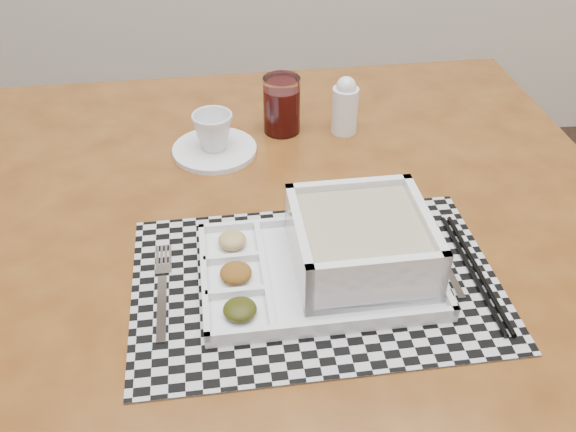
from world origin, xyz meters
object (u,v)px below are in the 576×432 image
(cup, at_px, (213,131))
(creamer_bottle, at_px, (345,106))
(serving_tray, at_px, (347,252))
(dining_table, at_px, (292,266))
(juice_glass, at_px, (282,107))

(cup, bearing_deg, creamer_bottle, 0.58)
(serving_tray, bearing_deg, dining_table, 120.38)
(dining_table, relative_size, serving_tray, 3.46)
(serving_tray, height_order, cup, serving_tray)
(serving_tray, height_order, creamer_bottle, creamer_bottle)
(dining_table, distance_m, cup, 0.28)
(juice_glass, height_order, creamer_bottle, creamer_bottle)
(dining_table, relative_size, juice_glass, 10.75)
(serving_tray, distance_m, cup, 0.38)
(serving_tray, height_order, juice_glass, juice_glass)
(cup, relative_size, creamer_bottle, 0.65)
(cup, xyz_separation_m, juice_glass, (0.13, 0.07, 0.01))
(creamer_bottle, bearing_deg, cup, -167.21)
(serving_tray, relative_size, creamer_bottle, 3.00)
(serving_tray, bearing_deg, creamer_bottle, 81.55)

